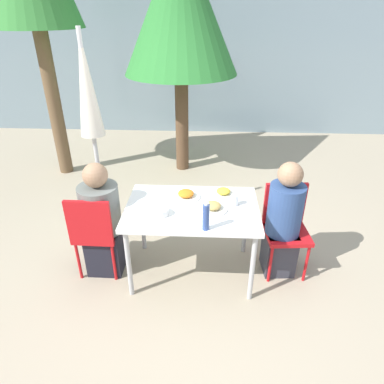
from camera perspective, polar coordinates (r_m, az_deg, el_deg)
name	(u,v)px	position (r m, az deg, el deg)	size (l,w,h in m)	color
ground_plane	(192,270)	(3.52, 0.00, -12.91)	(24.00, 24.00, 0.00)	tan
building_facade	(204,55)	(7.10, 1.96, 21.90)	(10.00, 0.20, 3.00)	gray
dining_table	(192,213)	(3.11, 0.00, -3.50)	(1.19, 0.80, 0.75)	white
chair_left	(95,229)	(3.31, -15.89, -6.03)	(0.40, 0.40, 0.87)	red
person_left	(102,223)	(3.34, -14.71, -5.00)	(0.36, 0.36, 1.15)	black
chair_right	(285,222)	(3.41, 15.31, -4.79)	(0.43, 0.43, 0.87)	red
person_right	(283,222)	(3.31, 14.94, -4.93)	(0.32, 0.32, 1.17)	#383842
closed_umbrella	(89,104)	(3.59, -16.78, 13.89)	(0.36, 0.36, 2.18)	#333333
plate_0	(186,195)	(3.21, -1.02, -0.48)	(0.27, 0.27, 0.07)	white
plate_1	(223,192)	(3.27, 5.25, -0.08)	(0.24, 0.24, 0.07)	white
plate_2	(213,207)	(3.02, 3.47, -2.52)	(0.26, 0.26, 0.07)	white
bottle	(206,217)	(2.72, 2.34, -4.12)	(0.06, 0.06, 0.25)	#334C8E
drinking_cup	(234,200)	(3.10, 7.09, -1.33)	(0.07, 0.07, 0.11)	white
salad_bowl	(160,212)	(2.96, -5.41, -3.30)	(0.15, 0.15, 0.06)	white
tree_behind_right	(180,6)	(5.11, -1.97, 28.56)	(1.60, 1.60, 3.22)	brown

